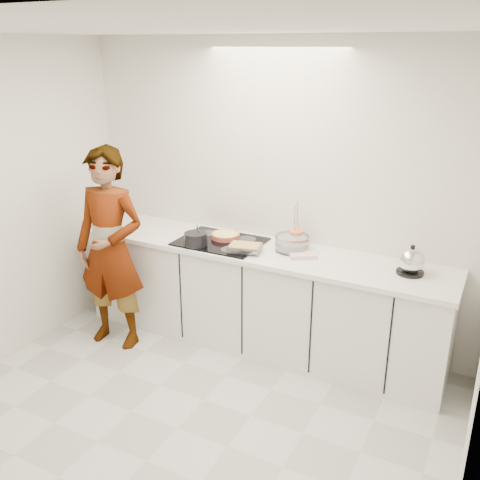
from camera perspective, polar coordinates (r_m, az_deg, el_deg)
The scene contains 14 objects.
floor at distance 3.97m, azimuth -6.71°, elevation -19.31°, with size 3.60×3.20×0.00m, color silver.
ceiling at distance 3.08m, azimuth -8.80°, elevation 21.48°, with size 3.60×3.20×0.00m, color white.
wall_back at distance 4.64m, azimuth 3.69°, elevation 4.88°, with size 3.60×0.00×2.60m, color silver.
base_cabinets at distance 4.67m, azimuth 1.85°, elevation -6.33°, with size 3.20×0.58×0.87m, color silver.
countertop at distance 4.49m, azimuth 1.92°, elevation -1.12°, with size 3.24×0.64×0.04m, color white.
hob at distance 4.62m, azimuth -2.11°, elevation -0.17°, with size 0.72×0.54×0.01m, color black.
tart_dish at distance 4.67m, azimuth -1.56°, elevation 0.50°, with size 0.30×0.30×0.04m.
saucepan at distance 4.51m, azimuth -4.73°, elevation 0.11°, with size 0.23×0.23×0.19m.
baking_dish at distance 4.38m, azimuth 0.53°, elevation -0.78°, with size 0.30×0.25×0.05m.
mixing_bowl at distance 4.43m, azimuth 5.58°, elevation -0.38°, with size 0.36×0.36×0.13m.
tea_towel at distance 4.33m, azimuth 6.71°, elevation -1.57°, with size 0.21×0.15×0.03m, color white.
kettle at distance 4.15m, azimuth 17.79°, elevation -2.21°, with size 0.23×0.23×0.23m.
utensil_crock at distance 4.51m, azimuth 5.99°, elevation 0.12°, with size 0.12×0.12×0.15m, color orange.
cook at distance 4.67m, azimuth -13.66°, elevation -0.99°, with size 0.64×0.42×1.76m, color silver.
Camera 1 is at (1.79, -2.50, 2.51)m, focal length 40.00 mm.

